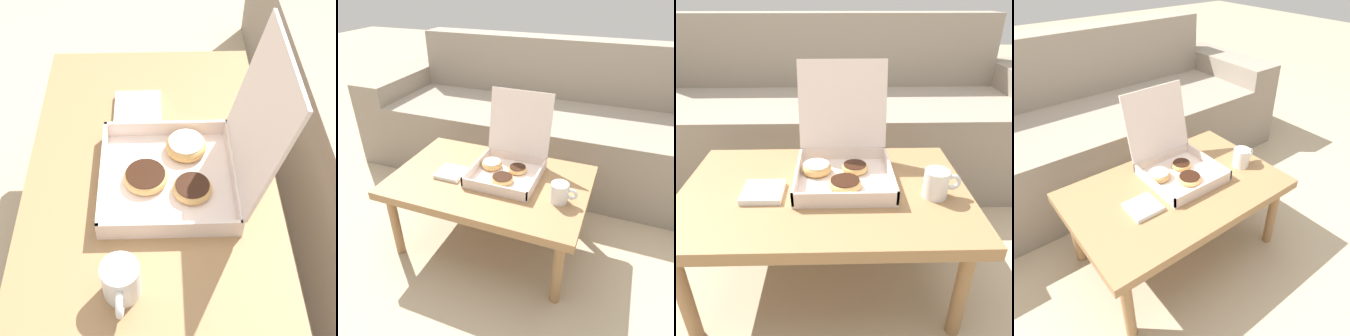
% 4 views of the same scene
% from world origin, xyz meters
% --- Properties ---
extents(ground_plane, '(12.00, 12.00, 0.00)m').
position_xyz_m(ground_plane, '(0.00, 0.00, 0.00)').
color(ground_plane, tan).
extents(couch, '(2.44, 0.81, 0.85)m').
position_xyz_m(couch, '(0.00, 0.80, 0.30)').
color(couch, gray).
rests_on(couch, ground_plane).
extents(coffee_table, '(0.93, 0.60, 0.39)m').
position_xyz_m(coffee_table, '(0.00, -0.08, 0.35)').
color(coffee_table, '#997047').
rests_on(coffee_table, ground_plane).
extents(pastry_box, '(0.32, 0.38, 0.36)m').
position_xyz_m(pastry_box, '(0.06, 0.01, 0.46)').
color(pastry_box, silver).
rests_on(pastry_box, coffee_table).
extents(coffee_mug, '(0.12, 0.08, 0.09)m').
position_xyz_m(coffee_mug, '(0.35, -0.14, 0.44)').
color(coffee_mug, white).
rests_on(coffee_mug, coffee_table).
extents(napkin_stack, '(0.13, 0.13, 0.02)m').
position_xyz_m(napkin_stack, '(-0.19, -0.11, 0.40)').
color(napkin_stack, white).
rests_on(napkin_stack, coffee_table).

